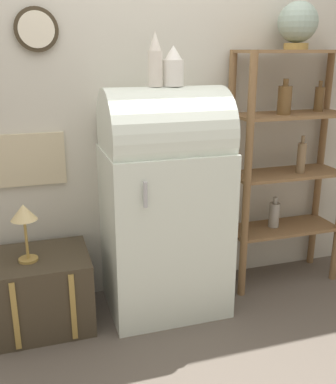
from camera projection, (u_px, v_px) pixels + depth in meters
name	position (u px, v px, depth m)	size (l,w,h in m)	color
ground_plane	(178.00, 326.00, 2.74)	(12.00, 12.00, 0.00)	#60564C
wall_back	(150.00, 92.00, 2.85)	(7.00, 0.09, 2.70)	beige
refrigerator	(165.00, 200.00, 2.76)	(0.73, 0.60, 1.41)	silver
suitcase_trunk	(43.00, 290.00, 2.70)	(0.56, 0.49, 0.45)	#423828
shelf_unit	(288.00, 156.00, 3.05)	(0.79, 0.33, 1.61)	olive
globe	(298.00, 23.00, 2.82)	(0.25, 0.25, 0.29)	#AD8942
vase_left	(155.00, 61.00, 2.49)	(0.08, 0.08, 0.30)	silver
vase_center	(173.00, 67.00, 2.54)	(0.12, 0.12, 0.22)	white
desk_lamp	(24.00, 217.00, 2.50)	(0.15, 0.15, 0.34)	#AD8942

